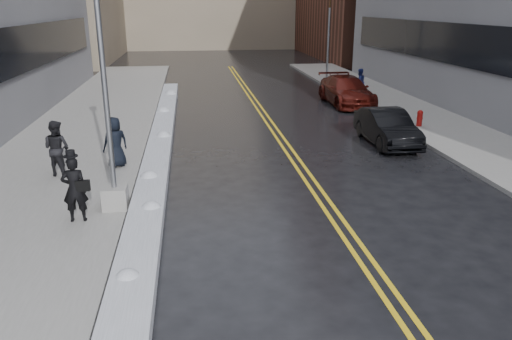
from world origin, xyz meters
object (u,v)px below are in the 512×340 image
object	(u,v)px
pedestrian_b	(57,148)
car_maroon	(346,91)
fire_hydrant	(420,117)
car_black	(387,127)
traffic_signal	(329,34)
pedestrian_east	(359,82)
pedestrian_c	(115,142)
pedestrian_fedora	(75,189)
lamppost	(108,121)

from	to	relation	value
pedestrian_b	car_maroon	size ratio (longest dim) A/B	0.34
fire_hydrant	car_black	bearing A→B (deg)	-137.42
traffic_signal	pedestrian_east	bearing A→B (deg)	-85.90
pedestrian_b	pedestrian_east	size ratio (longest dim) A/B	1.13
traffic_signal	car_maroon	size ratio (longest dim) A/B	1.12
pedestrian_c	car_maroon	distance (m)	15.36
pedestrian_fedora	car_maroon	xyz separation A→B (m)	(11.64, 14.91, -0.22)
pedestrian_b	car_maroon	bearing A→B (deg)	-113.06
traffic_signal	lamppost	bearing A→B (deg)	-118.21
fire_hydrant	pedestrian_b	size ratio (longest dim) A/B	0.41
car_black	pedestrian_c	bearing A→B (deg)	-168.11
pedestrian_c	car_black	world-z (taller)	pedestrian_c
lamppost	pedestrian_east	xyz separation A→B (m)	(12.22, 16.16, -1.59)
pedestrian_east	car_maroon	xyz separation A→B (m)	(-1.42, -1.99, -0.17)
pedestrian_c	car_maroon	size ratio (longest dim) A/B	0.32
lamppost	traffic_signal	size ratio (longest dim) A/B	1.27
fire_hydrant	pedestrian_fedora	size ratio (longest dim) A/B	0.43
lamppost	pedestrian_b	distance (m)	4.00
lamppost	car_black	xyz separation A→B (m)	(9.86, 5.76, -1.84)
traffic_signal	pedestrian_c	size ratio (longest dim) A/B	3.53
fire_hydrant	car_black	world-z (taller)	car_black
pedestrian_b	traffic_signal	bearing A→B (deg)	-100.10
lamppost	pedestrian_fedora	xyz separation A→B (m)	(-0.84, -0.74, -1.54)
lamppost	pedestrian_c	xyz separation A→B (m)	(-0.44, 3.70, -1.53)
car_black	pedestrian_fedora	bearing A→B (deg)	-148.16
car_maroon	pedestrian_b	bearing A→B (deg)	-140.31
fire_hydrant	pedestrian_c	world-z (taller)	pedestrian_c
pedestrian_east	car_black	size ratio (longest dim) A/B	0.37
pedestrian_east	car_maroon	size ratio (longest dim) A/B	0.30
car_black	car_maroon	bearing A→B (deg)	84.22
pedestrian_b	pedestrian_east	distance (m)	19.47
pedestrian_east	car_maroon	distance (m)	2.45
traffic_signal	car_maroon	bearing A→B (deg)	-97.28
pedestrian_fedora	pedestrian_c	world-z (taller)	pedestrian_c
traffic_signal	pedestrian_c	world-z (taller)	traffic_signal
pedestrian_b	car_black	xyz separation A→B (m)	(12.01, 2.74, -0.35)
pedestrian_fedora	car_black	xyz separation A→B (m)	(10.71, 6.50, -0.30)
pedestrian_east	traffic_signal	bearing A→B (deg)	-104.22
traffic_signal	car_black	size ratio (longest dim) A/B	1.42
pedestrian_fedora	pedestrian_c	size ratio (longest dim) A/B	1.00
pedestrian_b	car_black	size ratio (longest dim) A/B	0.42
fire_hydrant	traffic_signal	distance (m)	14.30
fire_hydrant	traffic_signal	xyz separation A→B (m)	(-0.50, 14.00, 2.85)
lamppost	pedestrian_b	xyz separation A→B (m)	(-2.15, 3.03, -1.49)
traffic_signal	pedestrian_fedora	xyz separation A→B (m)	(-12.64, -22.74, -2.41)
fire_hydrant	car_maroon	distance (m)	6.35
pedestrian_east	fire_hydrant	bearing A→B (deg)	72.24
traffic_signal	pedestrian_east	size ratio (longest dim) A/B	3.80
pedestrian_b	car_black	bearing A→B (deg)	-140.95
lamppost	pedestrian_b	world-z (taller)	lamppost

